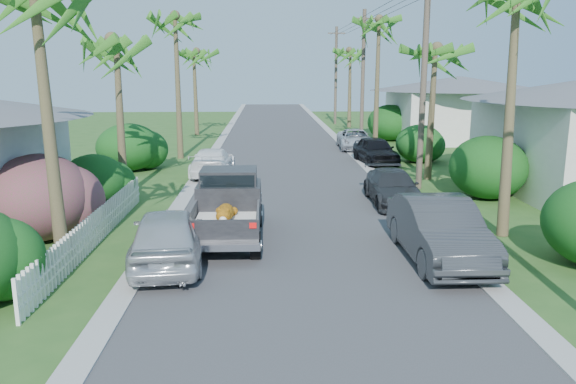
{
  "coord_description": "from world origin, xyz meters",
  "views": [
    {
      "loc": [
        -1.0,
        -10.64,
        5.01
      ],
      "look_at": [
        -0.35,
        5.99,
        1.4
      ],
      "focal_mm": 35.0,
      "sensor_mm": 36.0,
      "label": 1
    }
  ],
  "objects_px": {
    "palm_r_d": "(351,51)",
    "utility_pole_b": "(424,81)",
    "utility_pole_c": "(363,77)",
    "parked_car_rd": "(355,140)",
    "pickup_truck": "(229,204)",
    "palm_l_c": "(175,17)",
    "parked_car_rn": "(439,231)",
    "palm_r_c": "(379,20)",
    "palm_r_b": "(435,49)",
    "parked_car_ln": "(167,236)",
    "utility_pole_d": "(336,75)",
    "parked_car_lf": "(213,162)",
    "parked_car_rf": "(376,150)",
    "palm_l_b": "(115,40)",
    "palm_l_d": "(194,52)",
    "house_right_far": "(458,111)",
    "parked_car_rm": "(393,188)"
  },
  "relations": [
    {
      "from": "house_right_far",
      "to": "utility_pole_c",
      "type": "height_order",
      "value": "utility_pole_c"
    },
    {
      "from": "palm_l_c",
      "to": "utility_pole_c",
      "type": "bearing_deg",
      "value": 27.35
    },
    {
      "from": "pickup_truck",
      "to": "palm_l_c",
      "type": "height_order",
      "value": "palm_l_c"
    },
    {
      "from": "parked_car_ln",
      "to": "utility_pole_b",
      "type": "bearing_deg",
      "value": -140.19
    },
    {
      "from": "palm_l_b",
      "to": "utility_pole_c",
      "type": "xyz_separation_m",
      "value": [
        12.4,
        16.0,
        -1.55
      ]
    },
    {
      "from": "utility_pole_c",
      "to": "parked_car_rn",
      "type": "bearing_deg",
      "value": -94.69
    },
    {
      "from": "palm_r_b",
      "to": "house_right_far",
      "type": "xyz_separation_m",
      "value": [
        6.4,
        15.0,
        -3.83
      ]
    },
    {
      "from": "parked_car_ln",
      "to": "utility_pole_d",
      "type": "relative_size",
      "value": 0.5
    },
    {
      "from": "parked_car_rm",
      "to": "utility_pole_d",
      "type": "bearing_deg",
      "value": 87.34
    },
    {
      "from": "parked_car_lf",
      "to": "utility_pole_b",
      "type": "xyz_separation_m",
      "value": [
        9.2,
        -3.28,
        3.93
      ]
    },
    {
      "from": "palm_l_d",
      "to": "utility_pole_b",
      "type": "relative_size",
      "value": 0.86
    },
    {
      "from": "parked_car_rn",
      "to": "palm_r_c",
      "type": "distance_m",
      "value": 23.69
    },
    {
      "from": "pickup_truck",
      "to": "parked_car_lf",
      "type": "xyz_separation_m",
      "value": [
        -1.44,
        10.17,
        -0.34
      ]
    },
    {
      "from": "parked_car_lf",
      "to": "palm_r_b",
      "type": "relative_size",
      "value": 0.64
    },
    {
      "from": "parked_car_lf",
      "to": "palm_l_c",
      "type": "xyz_separation_m",
      "value": [
        -2.4,
        5.72,
        7.24
      ]
    },
    {
      "from": "parked_car_rd",
      "to": "palm_l_c",
      "type": "height_order",
      "value": "palm_l_c"
    },
    {
      "from": "parked_car_rn",
      "to": "palm_r_b",
      "type": "distance_m",
      "value": 12.84
    },
    {
      "from": "palm_r_d",
      "to": "utility_pole_b",
      "type": "relative_size",
      "value": 0.89
    },
    {
      "from": "parked_car_ln",
      "to": "parked_car_lf",
      "type": "distance_m",
      "value": 12.74
    },
    {
      "from": "parked_car_rd",
      "to": "parked_car_rf",
      "type": "bearing_deg",
      "value": -85.47
    },
    {
      "from": "palm_l_c",
      "to": "utility_pole_b",
      "type": "height_order",
      "value": "palm_l_c"
    },
    {
      "from": "parked_car_rn",
      "to": "utility_pole_d",
      "type": "xyz_separation_m",
      "value": [
        2.0,
        39.39,
        3.77
      ]
    },
    {
      "from": "parked_car_rn",
      "to": "parked_car_rd",
      "type": "xyz_separation_m",
      "value": [
        1.18,
        21.78,
        -0.19
      ]
    },
    {
      "from": "parked_car_ln",
      "to": "utility_pole_d",
      "type": "height_order",
      "value": "utility_pole_d"
    },
    {
      "from": "parked_car_rf",
      "to": "parked_car_ln",
      "type": "xyz_separation_m",
      "value": [
        -8.6,
        -16.14,
        0.05
      ]
    },
    {
      "from": "palm_l_c",
      "to": "palm_r_b",
      "type": "relative_size",
      "value": 1.28
    },
    {
      "from": "palm_l_c",
      "to": "palm_r_b",
      "type": "xyz_separation_m",
      "value": [
        12.6,
        -7.0,
        -1.96
      ]
    },
    {
      "from": "utility_pole_c",
      "to": "parked_car_rd",
      "type": "bearing_deg",
      "value": -107.52
    },
    {
      "from": "parked_car_rm",
      "to": "parked_car_rd",
      "type": "bearing_deg",
      "value": 86.85
    },
    {
      "from": "pickup_truck",
      "to": "parked_car_lf",
      "type": "relative_size",
      "value": 1.11
    },
    {
      "from": "palm_l_c",
      "to": "house_right_far",
      "type": "relative_size",
      "value": 1.02
    },
    {
      "from": "utility_pole_b",
      "to": "palm_r_c",
      "type": "bearing_deg",
      "value": 87.36
    },
    {
      "from": "parked_car_ln",
      "to": "utility_pole_b",
      "type": "distance_m",
      "value": 13.74
    },
    {
      "from": "parked_car_ln",
      "to": "palm_r_c",
      "type": "bearing_deg",
      "value": -119.56
    },
    {
      "from": "palm_l_d",
      "to": "palm_r_c",
      "type": "bearing_deg",
      "value": -32.21
    },
    {
      "from": "parked_car_lf",
      "to": "utility_pole_d",
      "type": "height_order",
      "value": "utility_pole_d"
    },
    {
      "from": "parked_car_rd",
      "to": "palm_l_d",
      "type": "relative_size",
      "value": 0.59
    },
    {
      "from": "parked_car_rf",
      "to": "palm_l_b",
      "type": "height_order",
      "value": "palm_l_b"
    },
    {
      "from": "palm_r_b",
      "to": "palm_r_c",
      "type": "xyz_separation_m",
      "value": [
        -0.4,
        11.0,
        2.16
      ]
    },
    {
      "from": "parked_car_rf",
      "to": "house_right_far",
      "type": "height_order",
      "value": "house_right_far"
    },
    {
      "from": "pickup_truck",
      "to": "utility_pole_c",
      "type": "bearing_deg",
      "value": 70.48
    },
    {
      "from": "palm_l_b",
      "to": "palm_l_d",
      "type": "height_order",
      "value": "palm_l_d"
    },
    {
      "from": "parked_car_ln",
      "to": "palm_r_d",
      "type": "height_order",
      "value": "palm_r_d"
    },
    {
      "from": "palm_r_b",
      "to": "parked_car_rm",
      "type": "bearing_deg",
      "value": -119.82
    },
    {
      "from": "parked_car_rm",
      "to": "palm_l_c",
      "type": "height_order",
      "value": "palm_l_c"
    },
    {
      "from": "pickup_truck",
      "to": "palm_l_c",
      "type": "distance_m",
      "value": 17.74
    },
    {
      "from": "palm_l_b",
      "to": "house_right_far",
      "type": "xyz_separation_m",
      "value": [
        19.8,
        18.0,
        -4.03
      ]
    },
    {
      "from": "palm_r_d",
      "to": "utility_pole_b",
      "type": "bearing_deg",
      "value": -91.91
    },
    {
      "from": "palm_l_b",
      "to": "house_right_far",
      "type": "relative_size",
      "value": 0.82
    },
    {
      "from": "palm_l_c",
      "to": "palm_r_b",
      "type": "height_order",
      "value": "palm_l_c"
    }
  ]
}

